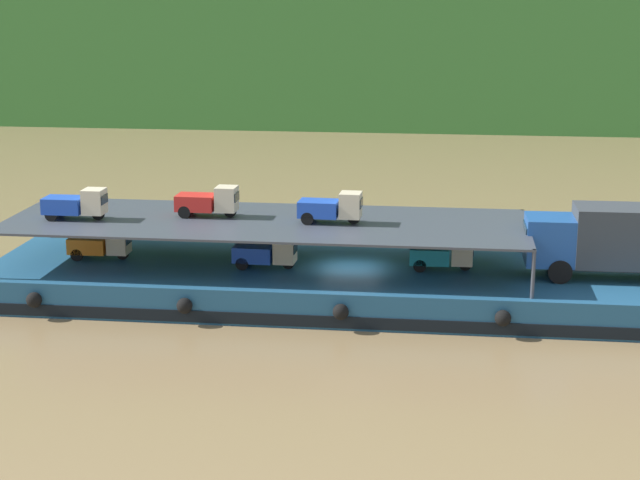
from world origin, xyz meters
The scene contains 10 objects.
ground_plane centered at (0.00, 0.00, 0.00)m, with size 400.00×400.00×0.00m, color olive.
cargo_barge centered at (0.00, -0.02, 0.75)m, with size 32.05×8.83×1.50m.
covered_lorry centered at (11.04, -0.34, 3.19)m, with size 7.87×2.36×3.10m.
cargo_rack centered at (-3.80, 0.00, 3.44)m, with size 22.85×7.51×2.00m.
mini_truck_lower_stern centered at (-11.38, 0.07, 2.19)m, with size 2.75×1.22×1.38m.
mini_truck_lower_aft centered at (-3.70, -0.51, 2.19)m, with size 2.77×1.26×1.38m.
mini_truck_lower_mid centered at (3.97, 0.15, 2.19)m, with size 2.75×1.21×1.38m.
mini_truck_upper_stern centered at (-12.12, -0.77, 4.19)m, with size 2.74×1.20×1.38m.
mini_truck_upper_mid centered at (-6.47, 0.51, 4.19)m, with size 2.76×1.24×1.38m.
mini_truck_upper_fore centered at (-0.87, -0.11, 4.19)m, with size 2.78×1.27×1.38m.
Camera 1 is at (4.10, -43.49, 13.60)m, focal length 57.92 mm.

